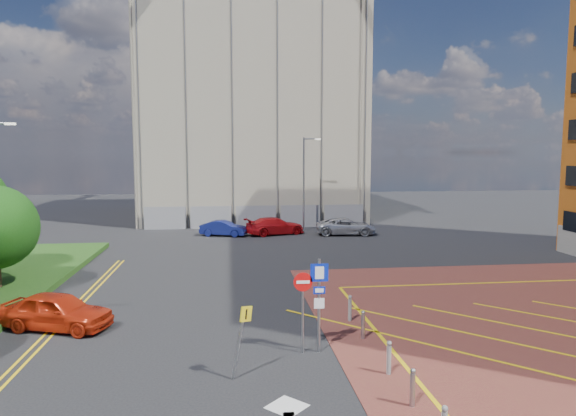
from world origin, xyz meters
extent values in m
plane|color=black|center=(0.00, 0.00, 0.00)|extent=(140.00, 140.00, 0.00)
cube|color=silver|center=(-13.30, 12.00, 8.15)|extent=(0.50, 0.15, 0.12)
cylinder|color=#9EA0A8|center=(4.00, 28.00, 4.00)|extent=(0.16, 0.16, 8.00)
cylinder|color=#9EA0A8|center=(4.60, 28.00, 7.88)|extent=(1.20, 0.10, 0.10)
cube|color=silver|center=(5.20, 28.00, 7.85)|extent=(0.50, 0.15, 0.12)
cylinder|color=#9EA0A8|center=(0.50, 1.00, 1.60)|extent=(0.10, 0.10, 3.20)
cube|color=#091FA9|center=(0.50, 0.97, 2.75)|extent=(0.60, 0.04, 0.60)
cube|color=white|center=(0.50, 0.94, 2.75)|extent=(0.30, 0.02, 0.42)
cube|color=#091FA9|center=(0.50, 0.97, 2.15)|extent=(0.40, 0.04, 0.25)
cube|color=white|center=(0.50, 0.94, 2.15)|extent=(0.28, 0.02, 0.14)
cube|color=white|center=(0.50, 0.97, 1.70)|extent=(0.35, 0.04, 0.35)
cylinder|color=#9EA0A8|center=(-0.05, 1.00, 1.35)|extent=(0.08, 0.08, 2.70)
cylinder|color=red|center=(-0.05, 0.97, 2.45)|extent=(0.64, 0.04, 0.64)
cube|color=white|center=(-0.05, 0.94, 2.45)|extent=(0.44, 0.02, 0.10)
cylinder|color=#9EA0A8|center=(-2.22, -0.78, 1.10)|extent=(0.47, 0.08, 2.18)
cube|color=yellow|center=(-2.00, -0.81, 2.00)|extent=(0.40, 0.40, 0.52)
cylinder|color=#9EA0A8|center=(2.30, -3.00, 0.47)|extent=(0.14, 0.14, 0.90)
cylinder|color=black|center=(2.30, -1.00, 0.47)|extent=(0.14, 0.14, 0.90)
cylinder|color=#9EA0A8|center=(2.30, 2.00, 0.47)|extent=(0.14, 0.14, 0.90)
cylinder|color=black|center=(2.30, 4.00, 0.47)|extent=(0.14, 0.14, 0.90)
cube|color=#A19783|center=(0.00, 40.00, 11.00)|extent=(21.20, 19.20, 22.00)
cube|color=#F3B015|center=(2.00, 42.00, 17.00)|extent=(0.90, 0.90, 34.00)
cube|color=gray|center=(1.00, 30.00, 1.00)|extent=(21.60, 0.06, 2.00)
imported|color=red|center=(-9.00, 4.41, 0.71)|extent=(4.49, 2.91, 1.42)
imported|color=navy|center=(-2.85, 25.84, 0.62)|extent=(3.99, 2.35, 1.24)
imported|color=red|center=(1.34, 26.08, 0.71)|extent=(5.27, 3.42, 1.42)
imported|color=#ADAEB5|center=(7.11, 25.29, 0.68)|extent=(5.15, 2.82, 1.37)
camera|label=1|loc=(-2.49, -15.48, 6.72)|focal=32.00mm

